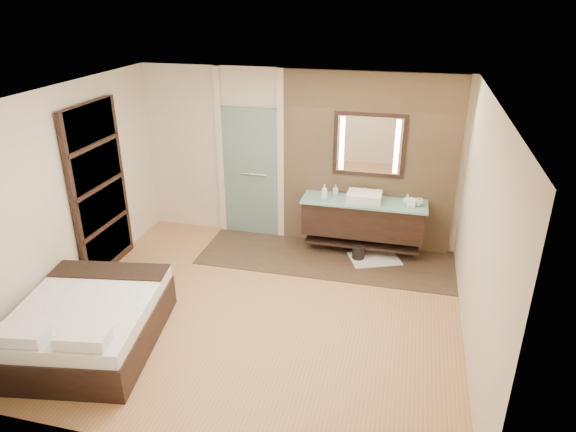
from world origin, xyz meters
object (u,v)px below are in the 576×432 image
(vanity, at_px, (363,218))
(mirror_unit, at_px, (369,145))
(bed, at_px, (89,323))
(waste_bin, at_px, (358,253))

(vanity, xyz_separation_m, mirror_unit, (0.00, 0.24, 1.07))
(mirror_unit, xyz_separation_m, bed, (-2.75, -3.23, -1.36))
(vanity, bearing_deg, bed, -132.55)
(bed, xyz_separation_m, waste_bin, (2.73, 2.74, -0.18))
(vanity, distance_m, mirror_unit, 1.10)
(waste_bin, bearing_deg, bed, -134.90)
(waste_bin, bearing_deg, vanity, 85.92)
(bed, height_order, waste_bin, bed)
(vanity, height_order, waste_bin, vanity)
(mirror_unit, relative_size, waste_bin, 4.71)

